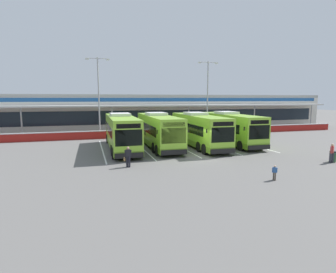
% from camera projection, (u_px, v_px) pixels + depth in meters
% --- Properties ---
extents(ground_plane, '(200.00, 200.00, 0.00)m').
position_uv_depth(ground_plane, '(200.00, 157.00, 25.09)').
color(ground_plane, '#605E5B').
extents(terminal_building, '(70.00, 13.00, 6.00)m').
position_uv_depth(terminal_building, '(143.00, 111.00, 50.24)').
color(terminal_building, beige).
rests_on(terminal_building, ground).
extents(red_barrier_wall, '(60.00, 0.40, 1.10)m').
position_uv_depth(red_barrier_wall, '(160.00, 133.00, 38.79)').
color(red_barrier_wall, maroon).
rests_on(red_barrier_wall, ground).
extents(coach_bus_leftmost, '(3.00, 12.18, 3.78)m').
position_uv_depth(coach_bus_leftmost, '(121.00, 133.00, 28.79)').
color(coach_bus_leftmost, '#8CC633').
rests_on(coach_bus_leftmost, ground).
extents(coach_bus_left_centre, '(3.00, 12.18, 3.78)m').
position_uv_depth(coach_bus_left_centre, '(158.00, 131.00, 30.19)').
color(coach_bus_left_centre, '#8CC633').
rests_on(coach_bus_left_centre, ground).
extents(coach_bus_centre, '(3.00, 12.18, 3.78)m').
position_uv_depth(coach_bus_centre, '(198.00, 130.00, 30.73)').
color(coach_bus_centre, '#8CC633').
rests_on(coach_bus_centre, ground).
extents(coach_bus_right_centre, '(3.00, 12.18, 3.78)m').
position_uv_depth(coach_bus_right_centre, '(230.00, 128.00, 32.67)').
color(coach_bus_right_centre, '#8CC633').
rests_on(coach_bus_right_centre, ground).
extents(bay_stripe_far_west, '(0.14, 13.00, 0.01)m').
position_uv_depth(bay_stripe_far_west, '(102.00, 150.00, 28.44)').
color(bay_stripe_far_west, silver).
rests_on(bay_stripe_far_west, ground).
extents(bay_stripe_west, '(0.14, 13.00, 0.01)m').
position_uv_depth(bay_stripe_west, '(142.00, 148.00, 29.62)').
color(bay_stripe_west, silver).
rests_on(bay_stripe_west, ground).
extents(bay_stripe_mid_west, '(0.14, 13.00, 0.01)m').
position_uv_depth(bay_stripe_mid_west, '(179.00, 146.00, 30.79)').
color(bay_stripe_mid_west, silver).
rests_on(bay_stripe_mid_west, ground).
extents(bay_stripe_centre, '(0.14, 13.00, 0.01)m').
position_uv_depth(bay_stripe_centre, '(213.00, 144.00, 31.97)').
color(bay_stripe_centre, silver).
rests_on(bay_stripe_centre, ground).
extents(bay_stripe_mid_east, '(0.14, 13.00, 0.01)m').
position_uv_depth(bay_stripe_mid_east, '(244.00, 143.00, 33.14)').
color(bay_stripe_mid_east, silver).
rests_on(bay_stripe_mid_east, ground).
extents(pedestrian_with_handbag, '(0.62, 0.32, 1.62)m').
position_uv_depth(pedestrian_with_handbag, '(128.00, 156.00, 21.33)').
color(pedestrian_with_handbag, black).
rests_on(pedestrian_with_handbag, ground).
extents(pedestrian_in_dark_coat, '(0.50, 0.37, 1.62)m').
position_uv_depth(pedestrian_in_dark_coat, '(332.00, 152.00, 22.80)').
color(pedestrian_in_dark_coat, '#33333D').
rests_on(pedestrian_in_dark_coat, ground).
extents(pedestrian_child, '(0.31, 0.26, 1.00)m').
position_uv_depth(pedestrian_child, '(275.00, 172.00, 17.93)').
color(pedestrian_child, '#4C4238').
rests_on(pedestrian_child, ground).
extents(lamp_post_west, '(3.24, 0.28, 11.00)m').
position_uv_depth(lamp_post_west, '(99.00, 92.00, 38.41)').
color(lamp_post_west, '#9E9EA3').
rests_on(lamp_post_west, ground).
extents(lamp_post_centre, '(3.24, 0.28, 11.00)m').
position_uv_depth(lamp_post_centre, '(208.00, 92.00, 42.38)').
color(lamp_post_centre, '#9E9EA3').
rests_on(lamp_post_centre, ground).
extents(litter_bin, '(0.54, 0.54, 0.93)m').
position_uv_depth(litter_bin, '(333.00, 157.00, 23.11)').
color(litter_bin, '#2D5133').
rests_on(litter_bin, ground).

